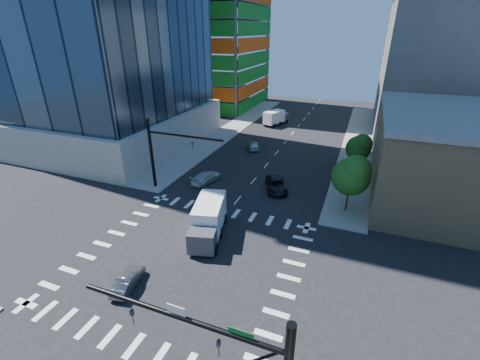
% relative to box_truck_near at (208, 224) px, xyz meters
% --- Properties ---
extents(ground, '(160.00, 160.00, 0.00)m').
position_rel_box_truck_near_xyz_m(ground, '(-0.08, -3.82, -1.53)').
color(ground, black).
rests_on(ground, ground).
extents(road_markings, '(20.00, 20.00, 0.01)m').
position_rel_box_truck_near_xyz_m(road_markings, '(-0.08, -3.82, -1.53)').
color(road_markings, silver).
rests_on(road_markings, ground).
extents(sidewalk_ne, '(5.00, 60.00, 0.15)m').
position_rel_box_truck_near_xyz_m(sidewalk_ne, '(12.42, 36.18, -1.46)').
color(sidewalk_ne, gray).
rests_on(sidewalk_ne, ground).
extents(sidewalk_nw, '(5.00, 60.00, 0.15)m').
position_rel_box_truck_near_xyz_m(sidewalk_nw, '(-12.58, 36.18, -1.46)').
color(sidewalk_nw, gray).
rests_on(sidewalk_nw, ground).
extents(construction_building, '(25.16, 34.50, 70.60)m').
position_rel_box_truck_near_xyz_m(construction_building, '(-27.50, 58.11, 23.08)').
color(construction_building, slate).
rests_on(construction_building, ground).
extents(commercial_building, '(20.50, 22.50, 10.60)m').
position_rel_box_truck_near_xyz_m(commercial_building, '(24.92, 18.18, 3.78)').
color(commercial_building, tan).
rests_on(commercial_building, ground).
extents(bg_building_ne, '(24.00, 30.00, 28.00)m').
position_rel_box_truck_near_xyz_m(bg_building_ne, '(26.92, 51.18, 12.47)').
color(bg_building_ne, '#615C57').
rests_on(bg_building_ne, ground).
extents(signal_mast_nw, '(10.20, 0.40, 9.00)m').
position_rel_box_truck_near_xyz_m(signal_mast_nw, '(-10.08, 7.68, 3.96)').
color(signal_mast_nw, black).
rests_on(signal_mast_nw, sidewalk_nw).
extents(tree_south, '(4.16, 4.16, 6.82)m').
position_rel_box_truck_near_xyz_m(tree_south, '(12.55, 10.08, 3.16)').
color(tree_south, '#382316').
rests_on(tree_south, sidewalk_ne).
extents(tree_north, '(3.54, 3.52, 5.78)m').
position_rel_box_truck_near_xyz_m(tree_north, '(12.85, 22.08, 2.46)').
color(tree_north, '#382316').
rests_on(tree_north, sidewalk_ne).
extents(car_nb_far, '(4.29, 5.81, 1.47)m').
position_rel_box_truck_near_xyz_m(car_nb_far, '(3.59, 12.59, -0.80)').
color(car_nb_far, black).
rests_on(car_nb_far, ground).
extents(car_sb_near, '(3.01, 5.20, 1.42)m').
position_rel_box_truck_near_xyz_m(car_sb_near, '(-5.96, 11.47, -0.82)').
color(car_sb_near, silver).
rests_on(car_sb_near, ground).
extents(car_sb_mid, '(3.29, 4.54, 1.44)m').
position_rel_box_truck_near_xyz_m(car_sb_mid, '(-4.33, 26.38, -0.81)').
color(car_sb_mid, '#B5B6BD').
rests_on(car_sb_mid, ground).
extents(car_sb_cross, '(2.01, 3.96, 1.25)m').
position_rel_box_truck_near_xyz_m(car_sb_cross, '(-2.95, -8.54, -0.91)').
color(car_sb_cross, '#504F54').
rests_on(car_sb_cross, ground).
extents(box_truck_near, '(4.41, 7.10, 3.46)m').
position_rel_box_truck_near_xyz_m(box_truck_near, '(0.00, 0.00, 0.00)').
color(box_truck_near, black).
rests_on(box_truck_near, ground).
extents(box_truck_far, '(4.51, 6.50, 3.14)m').
position_rel_box_truck_near_xyz_m(box_truck_far, '(-4.86, 43.33, -0.14)').
color(box_truck_far, black).
rests_on(box_truck_far, ground).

